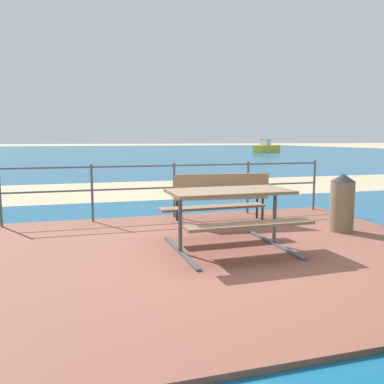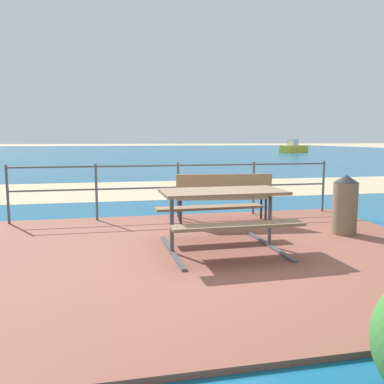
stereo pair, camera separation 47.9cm
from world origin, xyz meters
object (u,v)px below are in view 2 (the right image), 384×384
object	(u,v)px
picnic_table	(222,205)
trash_bin	(345,204)
park_bench	(223,193)
boat_near	(295,148)

from	to	relation	value
picnic_table	trash_bin	size ratio (longest dim) A/B	1.78
picnic_table	trash_bin	xyz separation A→B (m)	(2.08, 0.47, -0.14)
park_bench	trash_bin	bearing A→B (deg)	149.40
picnic_table	boat_near	distance (m)	41.41
picnic_table	trash_bin	bearing A→B (deg)	11.46
park_bench	boat_near	size ratio (longest dim) A/B	0.38
picnic_table	boat_near	xyz separation A→B (m)	(19.02, 36.78, -0.17)
trash_bin	boat_near	bearing A→B (deg)	64.99
trash_bin	boat_near	size ratio (longest dim) A/B	0.20
park_bench	boat_near	bearing A→B (deg)	-111.46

